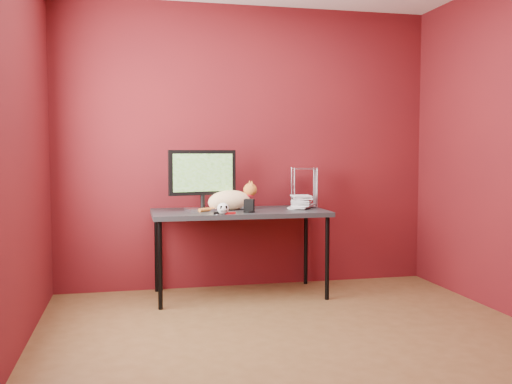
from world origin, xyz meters
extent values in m
cube|color=brown|center=(0.00, 0.00, 0.00)|extent=(3.50, 3.50, 0.01)
cube|color=#520F14|center=(0.00, 1.75, 1.30)|extent=(3.50, 0.02, 2.60)
cube|color=#520F14|center=(0.00, -1.75, 1.30)|extent=(3.50, 0.02, 2.60)
cube|color=#520F14|center=(-1.75, 0.00, 1.30)|extent=(0.02, 3.50, 2.60)
cube|color=black|center=(-0.15, 1.37, 0.73)|extent=(1.50, 0.70, 0.04)
cylinder|color=black|center=(-0.85, 1.07, 0.35)|extent=(0.04, 0.04, 0.71)
cylinder|color=black|center=(0.55, 1.07, 0.35)|extent=(0.04, 0.04, 0.71)
cylinder|color=black|center=(-0.85, 1.67, 0.35)|extent=(0.04, 0.04, 0.71)
cylinder|color=black|center=(0.55, 1.67, 0.35)|extent=(0.04, 0.04, 0.71)
cube|color=#B1B0B5|center=(-0.46, 1.42, 0.76)|extent=(0.31, 0.25, 0.02)
cylinder|color=black|center=(-0.46, 1.42, 0.83)|extent=(0.04, 0.04, 0.12)
cube|color=black|center=(-0.46, 1.42, 1.08)|extent=(0.60, 0.17, 0.39)
cube|color=#1F4A13|center=(-0.46, 1.42, 1.08)|extent=(0.53, 0.12, 0.32)
ellipsoid|color=orange|center=(-0.22, 1.41, 0.84)|extent=(0.39, 0.23, 0.17)
ellipsoid|color=orange|center=(-0.33, 1.40, 0.82)|extent=(0.19, 0.18, 0.14)
sphere|color=silver|center=(-0.12, 1.43, 0.81)|extent=(0.12, 0.12, 0.12)
sphere|color=#C36926|center=(-0.04, 1.43, 0.92)|extent=(0.12, 0.12, 0.12)
cone|color=#C36926|center=(-0.03, 1.40, 0.98)|extent=(0.04, 0.04, 0.05)
cone|color=#C36926|center=(-0.04, 1.46, 0.98)|extent=(0.04, 0.04, 0.05)
cylinder|color=red|center=(-0.06, 1.43, 0.87)|extent=(0.09, 0.09, 0.01)
cylinder|color=#C36926|center=(-0.42, 1.34, 0.77)|extent=(0.18, 0.13, 0.03)
ellipsoid|color=silver|center=(-0.34, 1.08, 0.80)|extent=(0.10, 0.10, 0.09)
ellipsoid|color=black|center=(-0.36, 1.04, 0.81)|extent=(0.02, 0.01, 0.03)
ellipsoid|color=black|center=(-0.32, 1.04, 0.81)|extent=(0.02, 0.01, 0.03)
cube|color=black|center=(-0.34, 1.04, 0.78)|extent=(0.05, 0.01, 0.00)
cylinder|color=black|center=(-0.10, 1.18, 0.76)|extent=(0.10, 0.10, 0.01)
cube|color=black|center=(-0.10, 1.18, 0.81)|extent=(0.10, 0.10, 0.10)
imported|color=beige|center=(0.35, 1.45, 0.86)|extent=(0.26, 0.27, 0.22)
imported|color=beige|center=(0.35, 1.45, 1.08)|extent=(0.25, 0.27, 0.22)
imported|color=beige|center=(0.35, 1.45, 1.30)|extent=(0.24, 0.27, 0.22)
imported|color=beige|center=(0.35, 1.45, 1.52)|extent=(0.22, 0.26, 0.22)
imported|color=beige|center=(0.35, 1.45, 1.74)|extent=(0.20, 0.25, 0.22)
imported|color=beige|center=(0.35, 1.45, 1.96)|extent=(0.18, 0.23, 0.22)
cylinder|color=#B1B0B5|center=(0.39, 1.47, 0.93)|extent=(0.01, 0.01, 0.36)
cylinder|color=#B1B0B5|center=(0.60, 1.47, 0.93)|extent=(0.01, 0.01, 0.36)
cylinder|color=#B1B0B5|center=(0.39, 1.64, 0.93)|extent=(0.01, 0.01, 0.36)
cylinder|color=#B1B0B5|center=(0.60, 1.64, 0.93)|extent=(0.01, 0.01, 0.36)
cube|color=#B1B0B5|center=(0.50, 1.56, 0.76)|extent=(0.23, 0.20, 0.01)
cube|color=#B1B0B5|center=(0.50, 1.56, 1.10)|extent=(0.23, 0.20, 0.01)
cube|color=#B50D12|center=(-0.28, 1.08, 0.76)|extent=(0.09, 0.04, 0.02)
cube|color=black|center=(-0.39, 1.09, 0.76)|extent=(0.05, 0.03, 0.02)
cylinder|color=#B1B0B5|center=(-0.38, 1.09, 0.75)|extent=(0.04, 0.04, 0.00)
camera|label=1|loc=(-1.08, -3.46, 1.25)|focal=40.00mm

